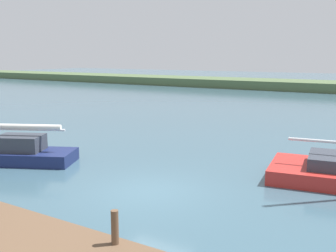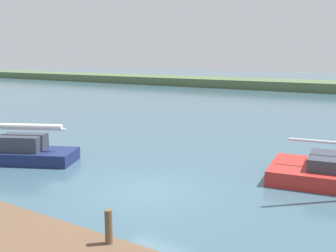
# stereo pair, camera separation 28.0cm
# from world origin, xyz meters

# --- Properties ---
(ground_plane) EXTENTS (200.00, 200.00, 0.00)m
(ground_plane) POSITION_xyz_m (0.00, 0.00, 0.00)
(ground_plane) COLOR #385666
(dock_pier) EXTENTS (22.60, 1.90, 0.59)m
(dock_pier) POSITION_xyz_m (0.00, 5.20, 0.30)
(dock_pier) COLOR brown
(dock_pier) RESTS_ON ground_plane
(mooring_post_near) EXTENTS (0.16, 0.16, 0.76)m
(mooring_post_near) POSITION_xyz_m (-2.26, 4.54, 0.97)
(mooring_post_near) COLOR brown
(mooring_post_near) RESTS_ON dock_pier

